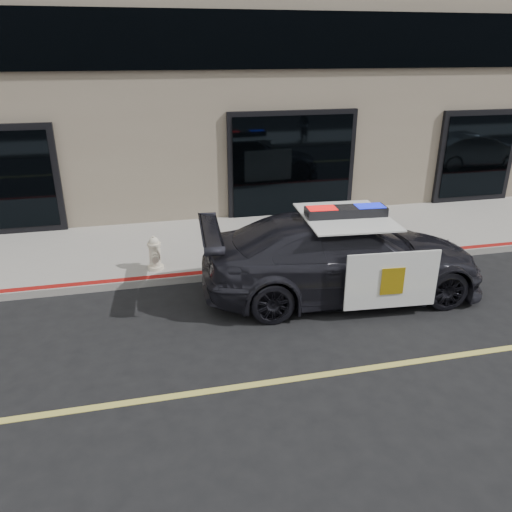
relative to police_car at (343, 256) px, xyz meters
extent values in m
plane|color=black|center=(1.37, -2.39, -0.77)|extent=(120.00, 120.00, 0.00)
cube|color=gray|center=(1.37, 2.86, -0.69)|extent=(60.00, 3.50, 0.15)
imported|color=black|center=(0.00, 0.00, -0.01)|extent=(2.87, 5.54, 1.52)
cube|color=white|center=(0.43, -1.12, -0.03)|extent=(1.62, 0.15, 1.01)
cube|color=white|center=(0.58, 1.05, -0.03)|extent=(1.62, 0.15, 1.01)
cube|color=white|center=(0.00, 0.00, 0.76)|extent=(1.64, 1.93, 0.03)
cube|color=gold|center=(0.42, -1.15, -0.03)|extent=(0.41, 0.04, 0.48)
cube|color=black|center=(0.00, 0.00, 0.85)|extent=(1.48, 0.48, 0.18)
cube|color=red|center=(-0.45, 0.03, 0.86)|extent=(0.53, 0.36, 0.16)
cube|color=#0C19CC|center=(0.44, -0.03, 0.86)|extent=(0.53, 0.36, 0.16)
cylinder|color=#F7E9CB|center=(-3.40, 1.59, -0.58)|extent=(0.32, 0.32, 0.07)
cylinder|color=#F7E9CB|center=(-3.40, 1.59, -0.32)|extent=(0.23, 0.23, 0.45)
cylinder|color=#F7E9CB|center=(-3.40, 1.59, -0.08)|extent=(0.28, 0.28, 0.05)
sphere|color=#F7E9CB|center=(-3.40, 1.59, -0.03)|extent=(0.21, 0.21, 0.21)
cylinder|color=#F7E9CB|center=(-3.40, 1.59, 0.06)|extent=(0.06, 0.06, 0.06)
cylinder|color=#F7E9CB|center=(-3.40, 1.74, -0.26)|extent=(0.12, 0.11, 0.12)
cylinder|color=#F7E9CB|center=(-3.40, 1.44, -0.26)|extent=(0.12, 0.11, 0.12)
cylinder|color=#F7E9CB|center=(-3.40, 1.41, -0.32)|extent=(0.15, 0.13, 0.15)
camera|label=1|loc=(-3.49, -7.96, 3.57)|focal=35.00mm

